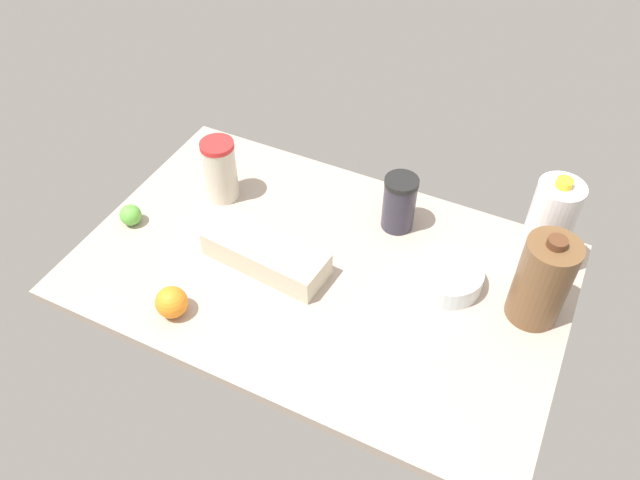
{
  "coord_description": "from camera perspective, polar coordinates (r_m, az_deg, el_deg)",
  "views": [
    {
      "loc": [
        -45.74,
        93.4,
        119.77
      ],
      "look_at": [
        0.0,
        0.0,
        13.0
      ],
      "focal_mm": 35.0,
      "sensor_mm": 36.0,
      "label": 1
    }
  ],
  "objects": [
    {
      "name": "mixing_bowl",
      "position": [
        1.54,
        11.59,
        -3.28
      ],
      "size": [
        16.86,
        16.86,
        5.49
      ],
      "primitive_type": "cylinder",
      "color": "silver",
      "rests_on": "countertop"
    },
    {
      "name": "egg_carton",
      "position": [
        1.55,
        -4.99,
        -1.31
      ],
      "size": [
        32.76,
        14.42,
        7.0
      ],
      "primitive_type": "cube",
      "rotation": [
        0.0,
        0.0,
        -0.09
      ],
      "color": "beige",
      "rests_on": "countertop"
    },
    {
      "name": "lime_loose",
      "position": [
        1.73,
        -16.92,
        2.2
      ],
      "size": [
        5.72,
        5.72,
        5.72
      ],
      "primitive_type": "sphere",
      "color": "#5CB03F",
      "rests_on": "countertop"
    },
    {
      "name": "milk_jug",
      "position": [
        1.57,
        20.11,
        1.01
      ],
      "size": [
        10.72,
        10.72,
        28.28
      ],
      "color": "white",
      "rests_on": "countertop"
    },
    {
      "name": "orange_by_jug",
      "position": [
        1.48,
        -13.41,
        -5.56
      ],
      "size": [
        7.57,
        7.57,
        7.57
      ],
      "primitive_type": "sphere",
      "color": "orange",
      "rests_on": "countertop"
    },
    {
      "name": "countertop",
      "position": [
        1.57,
        -0.0,
        -2.92
      ],
      "size": [
        120.0,
        76.0,
        3.0
      ],
      "primitive_type": "cube",
      "color": "#AE9C8F",
      "rests_on": "ground"
    },
    {
      "name": "tumbler_cup",
      "position": [
        1.72,
        -9.1,
        6.34
      ],
      "size": [
        9.14,
        9.14,
        18.14
      ],
      "color": "beige",
      "rests_on": "countertop"
    },
    {
      "name": "shaker_bottle",
      "position": [
        1.63,
        7.26,
        3.38
      ],
      "size": [
        8.83,
        8.83,
        15.71
      ],
      "color": "#312E3C",
      "rests_on": "countertop"
    },
    {
      "name": "chocolate_milk_jug",
      "position": [
        1.47,
        19.67,
        -3.52
      ],
      "size": [
        12.06,
        12.06,
        24.52
      ],
      "color": "brown",
      "rests_on": "countertop"
    }
  ]
}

